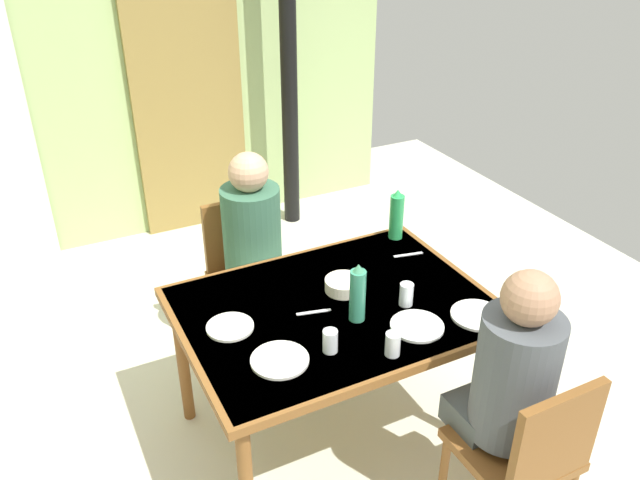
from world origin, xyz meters
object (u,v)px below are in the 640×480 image
(water_bottle_green_far, at_px, (396,215))
(serving_bowl_center, at_px, (344,285))
(chair_far_diner, at_px, (246,269))
(person_near_diner, at_px, (513,373))
(chair_near_diner, at_px, (527,453))
(person_far_diner, at_px, (253,234))
(water_bottle_green_near, at_px, (358,294))
(dining_table, at_px, (335,319))

(water_bottle_green_far, distance_m, serving_bowl_center, 0.57)
(chair_far_diner, relative_size, person_near_diner, 1.13)
(chair_near_diner, distance_m, person_far_diner, 1.64)
(person_far_diner, bearing_deg, water_bottle_green_near, 99.26)
(dining_table, distance_m, water_bottle_green_near, 0.24)
(person_near_diner, distance_m, serving_bowl_center, 0.84)
(person_near_diner, relative_size, water_bottle_green_far, 2.87)
(chair_far_diner, bearing_deg, person_near_diner, 106.51)
(chair_far_diner, relative_size, water_bottle_green_near, 3.25)
(water_bottle_green_far, height_order, serving_bowl_center, water_bottle_green_far)
(chair_far_diner, height_order, person_far_diner, person_far_diner)
(chair_far_diner, distance_m, person_near_diner, 1.64)
(dining_table, bearing_deg, water_bottle_green_near, -74.65)
(water_bottle_green_far, bearing_deg, chair_far_diner, 146.25)
(water_bottle_green_near, xyz_separation_m, serving_bowl_center, (0.05, 0.22, -0.10))
(chair_far_diner, xyz_separation_m, serving_bowl_center, (0.19, -0.75, 0.28))
(chair_near_diner, bearing_deg, chair_far_diner, 105.25)
(person_near_diner, height_order, water_bottle_green_far, person_near_diner)
(chair_near_diner, relative_size, serving_bowl_center, 5.12)
(water_bottle_green_near, bearing_deg, chair_near_diner, -65.73)
(water_bottle_green_near, height_order, serving_bowl_center, water_bottle_green_near)
(chair_far_diner, bearing_deg, water_bottle_green_near, 97.97)
(chair_far_diner, distance_m, person_far_diner, 0.31)
(chair_near_diner, relative_size, person_far_diner, 1.13)
(chair_far_diner, distance_m, water_bottle_green_far, 0.88)
(chair_near_diner, bearing_deg, person_far_diner, 106.51)
(dining_table, xyz_separation_m, serving_bowl_center, (0.09, 0.09, 0.10))
(person_far_diner, distance_m, water_bottle_green_near, 0.85)
(person_near_diner, distance_m, person_far_diner, 1.49)
(serving_bowl_center, bearing_deg, water_bottle_green_near, -104.21)
(person_near_diner, height_order, water_bottle_green_near, person_near_diner)
(person_near_diner, xyz_separation_m, water_bottle_green_near, (-0.32, 0.58, 0.10))
(person_far_diner, bearing_deg, serving_bowl_center, 107.13)
(person_near_diner, distance_m, water_bottle_green_near, 0.67)
(person_near_diner, distance_m, water_bottle_green_far, 1.13)
(dining_table, bearing_deg, water_bottle_green_far, 35.61)
(dining_table, distance_m, person_far_diner, 0.72)
(chair_near_diner, distance_m, water_bottle_green_far, 1.32)
(chair_near_diner, xyz_separation_m, water_bottle_green_near, (-0.32, 0.72, 0.38))
(dining_table, bearing_deg, person_near_diner, -63.13)
(dining_table, xyz_separation_m, chair_far_diner, (-0.10, 0.84, -0.18))
(water_bottle_green_near, distance_m, serving_bowl_center, 0.24)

